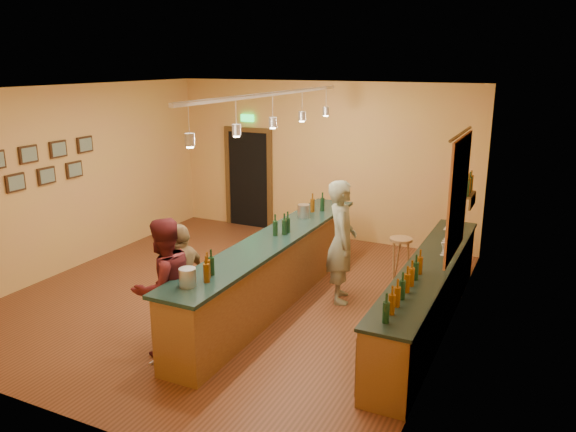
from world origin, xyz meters
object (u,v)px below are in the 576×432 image
at_px(tasting_bar, 274,265).
at_px(customer_a, 164,287).
at_px(bar_stool, 401,246).
at_px(customer_b, 183,282).
at_px(back_counter, 428,295).
at_px(bartender, 341,242).

bearing_deg(tasting_bar, customer_a, -105.98).
height_order(customer_a, bar_stool, customer_a).
relative_size(tasting_bar, customer_a, 2.89).
distance_m(customer_b, bar_stool, 3.79).
bearing_deg(back_counter, customer_a, -143.51).
relative_size(back_counter, bartender, 2.40).
relative_size(bartender, customer_a, 1.07).
bearing_deg(bartender, back_counter, -128.59).
height_order(customer_a, customer_b, customer_a).
bearing_deg(back_counter, tasting_bar, -175.47).
relative_size(tasting_bar, customer_b, 3.21).
bearing_deg(tasting_bar, customer_b, -109.84).
relative_size(back_counter, customer_a, 2.58).
bearing_deg(customer_b, tasting_bar, 157.15).
bearing_deg(customer_a, customer_b, -161.08).
xyz_separation_m(bartender, customer_b, (-1.42, -2.07, -0.15)).
xyz_separation_m(customer_b, bar_stool, (2.06, 3.17, -0.17)).
relative_size(customer_b, bar_stool, 2.07).
xyz_separation_m(back_counter, bartender, (-1.41, 0.37, 0.46)).
bearing_deg(bar_stool, tasting_bar, -132.47).
bearing_deg(bar_stool, bartender, -120.03).
bearing_deg(bartender, customer_a, 125.99).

